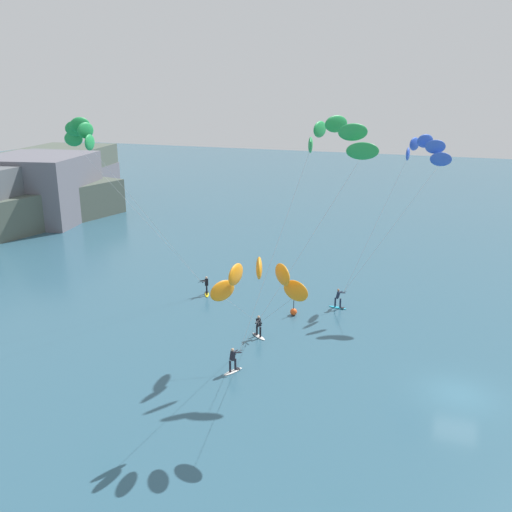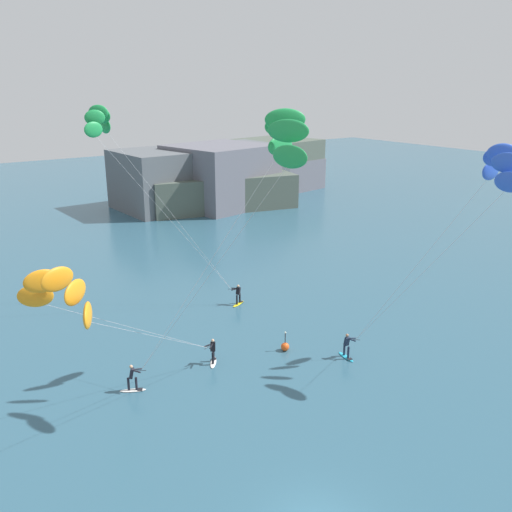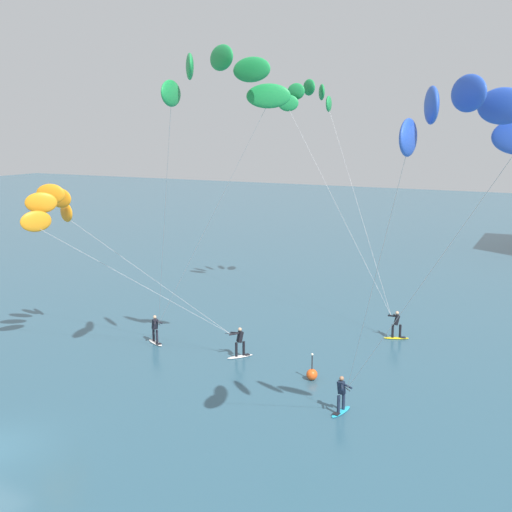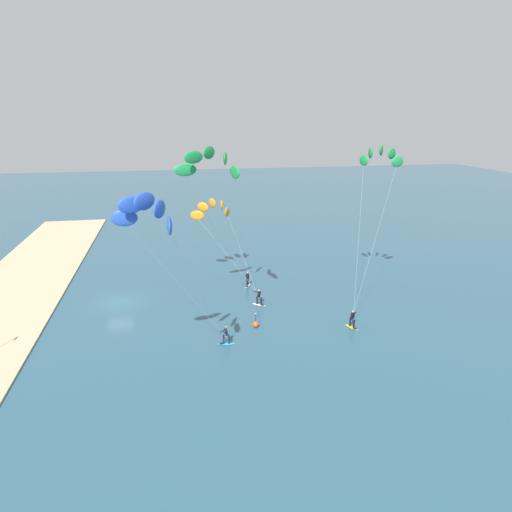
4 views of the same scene
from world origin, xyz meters
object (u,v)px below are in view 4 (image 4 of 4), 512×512
at_px(kitesurfer_mid_water, 150,219).
at_px(kitesurfer_downwind, 211,167).
at_px(kitesurfer_nearshore, 214,212).
at_px(kitesurfer_far_out, 379,163).
at_px(marker_buoy, 256,324).

bearing_deg(kitesurfer_mid_water, kitesurfer_downwind, 156.55).
relative_size(kitesurfer_nearshore, kitesurfer_downwind, 0.75).
distance_m(kitesurfer_far_out, marker_buoy, 20.13).
bearing_deg(kitesurfer_nearshore, marker_buoy, 8.41).
height_order(kitesurfer_far_out, kitesurfer_downwind, kitesurfer_downwind).
relative_size(kitesurfer_mid_water, kitesurfer_downwind, 0.88).
bearing_deg(kitesurfer_nearshore, kitesurfer_far_out, 62.98).
height_order(kitesurfer_downwind, marker_buoy, kitesurfer_downwind).
relative_size(kitesurfer_mid_water, kitesurfer_far_out, 0.89).
bearing_deg(marker_buoy, kitesurfer_far_out, 113.81).
bearing_deg(kitesurfer_downwind, kitesurfer_mid_water, -23.45).
xyz_separation_m(kitesurfer_downwind, marker_buoy, (3.24, 3.31, -13.65)).
bearing_deg(kitesurfer_far_out, marker_buoy, -66.19).
distance_m(kitesurfer_downwind, marker_buoy, 14.41).
xyz_separation_m(kitesurfer_mid_water, kitesurfer_far_out, (-14.20, 21.96, 1.62)).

